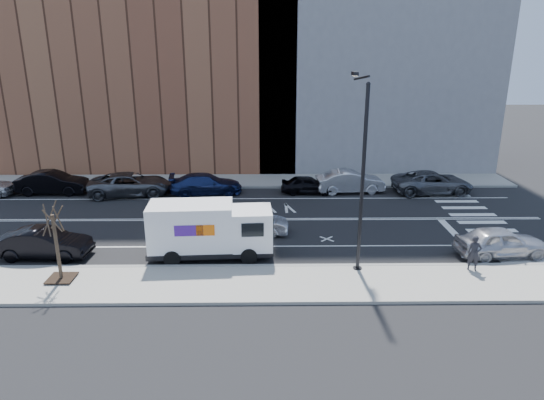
{
  "coord_description": "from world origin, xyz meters",
  "views": [
    {
      "loc": [
        2.57,
        -28.84,
        10.62
      ],
      "look_at": [
        2.91,
        -0.35,
        1.4
      ],
      "focal_mm": 32.0,
      "sensor_mm": 36.0,
      "label": 1
    }
  ],
  "objects_px": {
    "far_parked_b": "(53,183)",
    "pedestrian": "(474,253)",
    "near_parked_front": "(501,242)",
    "driving_sedan": "(252,222)",
    "fedex_van": "(209,229)"
  },
  "relations": [
    {
      "from": "fedex_van",
      "to": "pedestrian",
      "type": "relative_size",
      "value": 3.71
    },
    {
      "from": "driving_sedan",
      "to": "near_parked_front",
      "type": "relative_size",
      "value": 0.89
    },
    {
      "from": "far_parked_b",
      "to": "near_parked_front",
      "type": "bearing_deg",
      "value": -112.47
    },
    {
      "from": "fedex_van",
      "to": "pedestrian",
      "type": "bearing_deg",
      "value": -12.05
    },
    {
      "from": "near_parked_front",
      "to": "fedex_van",
      "type": "bearing_deg",
      "value": 83.91
    },
    {
      "from": "far_parked_b",
      "to": "pedestrian",
      "type": "relative_size",
      "value": 2.9
    },
    {
      "from": "driving_sedan",
      "to": "near_parked_front",
      "type": "bearing_deg",
      "value": -100.07
    },
    {
      "from": "far_parked_b",
      "to": "driving_sedan",
      "type": "distance_m",
      "value": 17.04
    },
    {
      "from": "far_parked_b",
      "to": "near_parked_front",
      "type": "xyz_separation_m",
      "value": [
        28.01,
        -11.48,
        -0.04
      ]
    },
    {
      "from": "fedex_van",
      "to": "driving_sedan",
      "type": "height_order",
      "value": "fedex_van"
    },
    {
      "from": "fedex_van",
      "to": "near_parked_front",
      "type": "distance_m",
      "value": 15.16
    },
    {
      "from": "driving_sedan",
      "to": "pedestrian",
      "type": "xyz_separation_m",
      "value": [
        10.82,
        -5.23,
        0.34
      ]
    },
    {
      "from": "near_parked_front",
      "to": "driving_sedan",
      "type": "bearing_deg",
      "value": 70.01
    },
    {
      "from": "near_parked_front",
      "to": "pedestrian",
      "type": "height_order",
      "value": "pedestrian"
    },
    {
      "from": "pedestrian",
      "to": "near_parked_front",
      "type": "bearing_deg",
      "value": 58.11
    }
  ]
}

